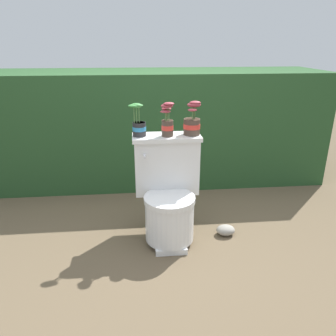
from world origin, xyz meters
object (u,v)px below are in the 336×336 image
object	(u,v)px
toilet	(168,192)
potted_plant_midleft	(167,122)
potted_plant_left	(139,124)
potted_plant_middle	(192,123)
garden_stone	(226,230)

from	to	relation	value
toilet	potted_plant_midleft	distance (m)	0.50
potted_plant_left	potted_plant_middle	size ratio (longest dim) A/B	0.97
potted_plant_midleft	garden_stone	world-z (taller)	potted_plant_midleft
toilet	potted_plant_midleft	bearing A→B (deg)	87.78
potted_plant_left	potted_plant_midleft	size ratio (longest dim) A/B	0.96
potted_plant_middle	garden_stone	xyz separation A→B (m)	(0.25, -0.15, -0.80)
potted_plant_middle	toilet	bearing A→B (deg)	-148.62
potted_plant_left	potted_plant_midleft	distance (m)	0.20
potted_plant_left	potted_plant_middle	world-z (taller)	potted_plant_middle
toilet	potted_plant_middle	world-z (taller)	potted_plant_middle
garden_stone	potted_plant_left	bearing A→B (deg)	166.78
potted_plant_left	garden_stone	bearing A→B (deg)	-13.22
potted_plant_left	potted_plant_midleft	xyz separation A→B (m)	(0.20, -0.02, 0.01)
potted_plant_midleft	potted_plant_middle	world-z (taller)	potted_plant_midleft
potted_plant_midleft	potted_plant_middle	bearing A→B (deg)	7.63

